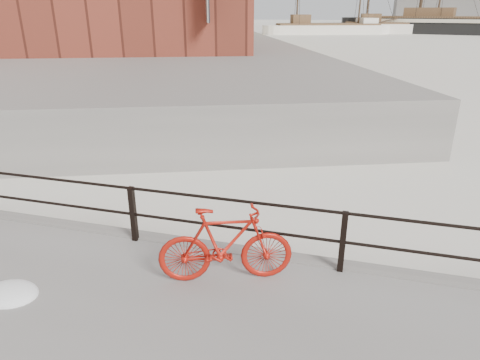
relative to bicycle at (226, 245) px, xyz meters
The scene contains 6 objects.
far_quay 80.76m from the bicycle, 115.58° to the left, with size 24.00×150.00×1.80m, color gray.
bicycle is the anchor object (origin of this frame).
schooner_mid 85.97m from the bicycle, 84.85° to the left, with size 27.82×11.77×20.11m, color silver, non-canonical shape.
schooner_left 79.45m from the bicycle, 93.88° to the left, with size 25.21×11.46×19.07m, color white, non-canonical shape.
workboat_near 37.34m from the bicycle, 131.32° to the left, with size 11.37×3.79×7.00m, color black, non-canonical shape.
workboat_far 49.87m from the bicycle, 117.66° to the left, with size 11.30×3.90×7.00m, color black, non-canonical shape.
Camera 1 is at (-3.47, -5.97, 4.09)m, focal length 32.00 mm.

